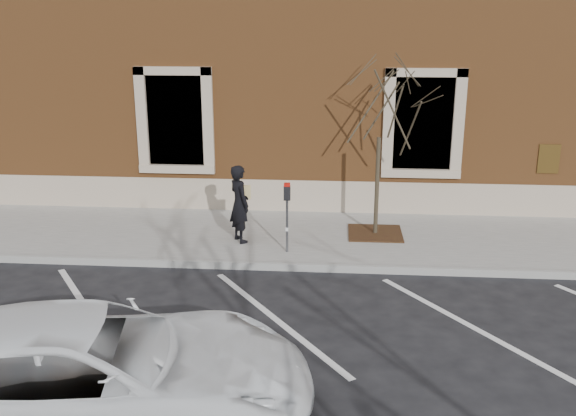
# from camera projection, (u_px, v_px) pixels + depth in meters

# --- Properties ---
(ground) EXTENTS (120.00, 120.00, 0.00)m
(ground) POSITION_uv_depth(u_px,v_px,m) (286.00, 269.00, 12.82)
(ground) COLOR #28282B
(ground) RESTS_ON ground
(sidewalk_near) EXTENTS (40.00, 3.50, 0.15)m
(sidewalk_near) POSITION_uv_depth(u_px,v_px,m) (292.00, 237.00, 14.47)
(sidewalk_near) COLOR #B5B1AA
(sidewalk_near) RESTS_ON ground
(curb_near) EXTENTS (40.00, 0.12, 0.15)m
(curb_near) POSITION_uv_depth(u_px,v_px,m) (285.00, 267.00, 12.75)
(curb_near) COLOR #9E9E99
(curb_near) RESTS_ON ground
(parking_stripes) EXTENTS (28.00, 4.40, 0.01)m
(parking_stripes) POSITION_uv_depth(u_px,v_px,m) (275.00, 319.00, 10.72)
(parking_stripes) COLOR silver
(parking_stripes) RESTS_ON ground
(building_civic) EXTENTS (40.00, 8.62, 8.00)m
(building_civic) POSITION_uv_depth(u_px,v_px,m) (307.00, 46.00, 19.06)
(building_civic) COLOR brown
(building_civic) RESTS_ON ground
(man) EXTENTS (0.68, 0.74, 1.69)m
(man) POSITION_uv_depth(u_px,v_px,m) (239.00, 204.00, 13.75)
(man) COLOR black
(man) RESTS_ON sidewalk_near
(parking_meter) EXTENTS (0.13, 0.10, 1.47)m
(parking_meter) POSITION_uv_depth(u_px,v_px,m) (287.00, 204.00, 13.06)
(parking_meter) COLOR #595B60
(parking_meter) RESTS_ON sidewalk_near
(tree_grate) EXTENTS (1.20, 1.20, 0.03)m
(tree_grate) POSITION_uv_depth(u_px,v_px,m) (375.00, 233.00, 14.44)
(tree_grate) COLOR #432F15
(tree_grate) RESTS_ON sidewalk_near
(sapling) EXTENTS (2.40, 2.40, 4.00)m
(sapling) POSITION_uv_depth(u_px,v_px,m) (380.00, 110.00, 13.64)
(sapling) COLOR #403727
(sapling) RESTS_ON sidewalk_near
(white_truck) EXTENTS (5.78, 3.40, 1.51)m
(white_truck) POSITION_uv_depth(u_px,v_px,m) (87.00, 375.00, 7.64)
(white_truck) COLOR white
(white_truck) RESTS_ON ground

